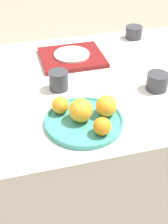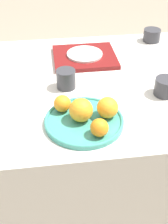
% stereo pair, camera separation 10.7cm
% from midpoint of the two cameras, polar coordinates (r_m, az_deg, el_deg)
% --- Properties ---
extents(ground_plane, '(12.00, 12.00, 0.00)m').
position_cam_midpoint_polar(ground_plane, '(1.83, 3.25, -14.52)').
color(ground_plane, gray).
extents(table, '(1.30, 0.92, 0.73)m').
position_cam_midpoint_polar(table, '(1.56, 3.72, -6.08)').
color(table, silver).
rests_on(table, ground_plane).
extents(fruit_platter, '(0.28, 0.28, 0.02)m').
position_cam_midpoint_polar(fruit_platter, '(1.09, 2.80, -1.76)').
color(fruit_platter, teal).
rests_on(fruit_platter, table).
extents(orange_0, '(0.08, 0.08, 0.08)m').
position_cam_midpoint_polar(orange_0, '(1.07, 2.31, 0.25)').
color(orange_0, orange).
rests_on(orange_0, fruit_platter).
extents(orange_1, '(0.08, 0.08, 0.08)m').
position_cam_midpoint_polar(orange_1, '(1.09, 7.25, 0.72)').
color(orange_1, orange).
rests_on(orange_1, fruit_platter).
extents(orange_2, '(0.06, 0.06, 0.06)m').
position_cam_midpoint_polar(orange_2, '(1.12, -1.26, 1.47)').
color(orange_2, orange).
rests_on(orange_2, fruit_platter).
extents(orange_3, '(0.06, 0.06, 0.06)m').
position_cam_midpoint_polar(orange_3, '(1.01, 5.85, -2.99)').
color(orange_3, orange).
rests_on(orange_3, fruit_platter).
extents(serving_tray, '(0.29, 0.26, 0.02)m').
position_cam_midpoint_polar(serving_tray, '(1.50, 2.19, 9.97)').
color(serving_tray, maroon).
rests_on(serving_tray, table).
extents(side_plate, '(0.17, 0.17, 0.01)m').
position_cam_midpoint_polar(side_plate, '(1.50, 2.20, 10.48)').
color(side_plate, silver).
rests_on(side_plate, serving_tray).
extents(cup_0, '(0.09, 0.09, 0.07)m').
position_cam_midpoint_polar(cup_0, '(1.28, 17.04, 4.36)').
color(cup_0, '#333338').
rests_on(cup_0, table).
extents(cup_1, '(0.09, 0.09, 0.06)m').
position_cam_midpoint_polar(cup_1, '(1.73, 14.09, 13.41)').
color(cup_1, '#333338').
rests_on(cup_1, table).
extents(cup_3, '(0.08, 0.08, 0.08)m').
position_cam_midpoint_polar(cup_3, '(1.27, -0.90, 5.98)').
color(cup_3, '#333338').
rests_on(cup_3, table).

